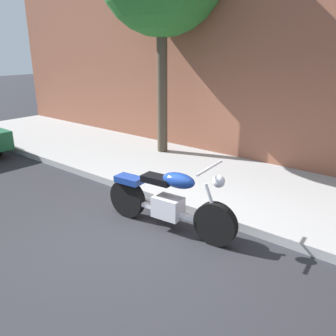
{
  "coord_description": "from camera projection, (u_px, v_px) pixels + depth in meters",
  "views": [
    {
      "loc": [
        3.2,
        -3.02,
        2.64
      ],
      "look_at": [
        0.18,
        0.69,
        0.98
      ],
      "focal_mm": 37.86,
      "sensor_mm": 36.0,
      "label": 1
    }
  ],
  "objects": [
    {
      "name": "ground_plane",
      "position": [
        127.0,
        244.0,
        4.99
      ],
      "size": [
        60.0,
        60.0,
        0.0
      ],
      "primitive_type": "plane",
      "color": "#28282D"
    },
    {
      "name": "sidewalk",
      "position": [
        227.0,
        183.0,
        7.0
      ],
      "size": [
        18.19,
        2.94,
        0.14
      ],
      "primitive_type": "cube",
      "color": "#9F9F9F",
      "rests_on": "ground"
    },
    {
      "name": "motorcycle",
      "position": [
        168.0,
        201.0,
        5.24
      ],
      "size": [
        2.2,
        0.7,
        1.13
      ],
      "color": "black",
      "rests_on": "ground"
    }
  ]
}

